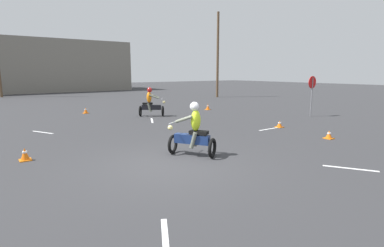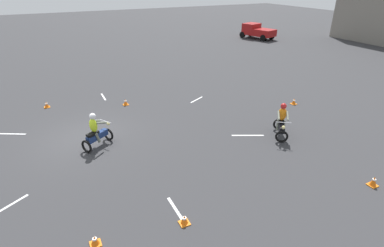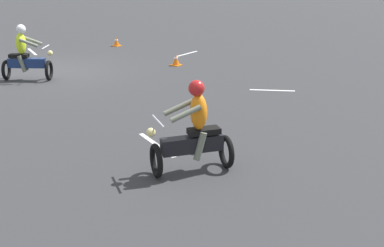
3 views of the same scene
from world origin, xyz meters
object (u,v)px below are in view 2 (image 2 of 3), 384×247
object	(u,v)px
traffic_cone_near_left	(95,241)
motorcycle_rider_foreground	(96,132)
traffic_cone_near_right	(47,105)
motorcycle_rider_background	(281,122)
traffic_cone_far_right	(374,181)
pickup_truck	(257,31)
traffic_cone_far_center	(294,101)
traffic_cone_mid_left	(126,102)
traffic_cone_mid_center	(184,220)

from	to	relation	value
traffic_cone_near_left	motorcycle_rider_foreground	bearing A→B (deg)	168.40
traffic_cone_near_left	traffic_cone_near_right	distance (m)	11.59
motorcycle_rider_background	traffic_cone_far_right	xyz separation A→B (m)	(4.55, 0.41, -0.53)
pickup_truck	traffic_cone_near_left	bearing A→B (deg)	-152.16
traffic_cone_near_left	traffic_cone_far_right	xyz separation A→B (m)	(1.82, 9.66, 0.04)
motorcycle_rider_background	motorcycle_rider_foreground	bearing A→B (deg)	16.51
motorcycle_rider_background	pickup_truck	xyz separation A→B (m)	(-20.87, 14.66, 0.20)
pickup_truck	motorcycle_rider_foreground	bearing A→B (deg)	-158.48
motorcycle_rider_foreground	traffic_cone_near_left	world-z (taller)	motorcycle_rider_foreground
motorcycle_rider_foreground	traffic_cone_near_right	distance (m)	6.24
traffic_cone_far_center	traffic_cone_mid_left	bearing A→B (deg)	-115.99
traffic_cone_mid_center	traffic_cone_mid_left	distance (m)	10.32
traffic_cone_near_left	traffic_cone_mid_center	distance (m)	2.67
traffic_cone_near_left	traffic_cone_far_right	world-z (taller)	traffic_cone_far_right
traffic_cone_near_right	traffic_cone_mid_left	world-z (taller)	traffic_cone_mid_left
traffic_cone_mid_center	traffic_cone_far_center	world-z (taller)	traffic_cone_far_center
pickup_truck	traffic_cone_near_right	distance (m)	27.37
traffic_cone_mid_left	traffic_cone_far_right	world-z (taller)	traffic_cone_far_right
traffic_cone_mid_center	traffic_cone_mid_left	xyz separation A→B (m)	(-10.28, 0.96, 0.03)
motorcycle_rider_foreground	pickup_truck	bearing A→B (deg)	95.80
traffic_cone_mid_left	traffic_cone_far_right	xyz separation A→B (m)	(11.68, 6.06, 0.01)
traffic_cone_near_left	traffic_cone_mid_center	bearing A→B (deg)	81.16
traffic_cone_near_left	pickup_truck	bearing A→B (deg)	134.64
motorcycle_rider_foreground	traffic_cone_mid_center	distance (m)	6.24
traffic_cone_near_right	traffic_cone_far_center	xyz separation A→B (m)	(6.14, 13.36, 0.00)
motorcycle_rider_foreground	motorcycle_rider_background	world-z (taller)	same
motorcycle_rider_background	traffic_cone_mid_center	world-z (taller)	motorcycle_rider_background
motorcycle_rider_foreground	traffic_cone_mid_left	xyz separation A→B (m)	(-4.25, 2.44, -0.55)
traffic_cone_near_right	traffic_cone_mid_left	bearing A→B (deg)	68.23
traffic_cone_far_center	traffic_cone_mid_center	bearing A→B (deg)	-59.88
pickup_truck	traffic_cone_far_right	size ratio (longest dim) A/B	11.35
pickup_truck	traffic_cone_mid_left	world-z (taller)	pickup_truck
motorcycle_rider_background	traffic_cone_near_right	xyz separation A→B (m)	(-8.83, -9.90, -0.55)
motorcycle_rider_foreground	traffic_cone_mid_center	bearing A→B (deg)	-18.70
traffic_cone_near_left	traffic_cone_near_right	size ratio (longest dim) A/B	0.90
traffic_cone_far_center	motorcycle_rider_background	bearing A→B (deg)	-52.13
pickup_truck	traffic_cone_mid_center	size ratio (longest dim) A/B	14.09
traffic_cone_near_left	traffic_cone_mid_center	size ratio (longest dim) A/B	1.00
traffic_cone_mid_center	traffic_cone_near_left	bearing A→B (deg)	-98.84
traffic_cone_far_right	motorcycle_rider_background	bearing A→B (deg)	-174.80
traffic_cone_mid_center	traffic_cone_near_right	bearing A→B (deg)	-164.61
motorcycle_rider_foreground	traffic_cone_far_center	distance (m)	11.57
traffic_cone_near_left	traffic_cone_mid_left	bearing A→B (deg)	159.97
pickup_truck	traffic_cone_mid_center	distance (m)	32.09
traffic_cone_far_center	traffic_cone_far_right	bearing A→B (deg)	-22.80
motorcycle_rider_foreground	traffic_cone_mid_left	size ratio (longest dim) A/B	4.46
motorcycle_rider_foreground	traffic_cone_far_right	xyz separation A→B (m)	(7.44, 8.50, -0.53)
traffic_cone_near_right	motorcycle_rider_background	bearing A→B (deg)	48.28
motorcycle_rider_background	traffic_cone_mid_left	distance (m)	9.11
traffic_cone_mid_center	motorcycle_rider_background	bearing A→B (deg)	115.48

